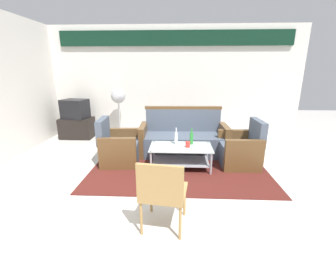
{
  "coord_description": "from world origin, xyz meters",
  "views": [
    {
      "loc": [
        0.1,
        -3.0,
        1.74
      ],
      "look_at": [
        -0.07,
        0.74,
        0.65
      ],
      "focal_mm": 24.01,
      "sensor_mm": 36.0,
      "label": 1
    }
  ],
  "objects_px": {
    "pedestal_fan": "(118,99)",
    "bottle_green": "(191,138)",
    "bottle_clear": "(176,138)",
    "armchair_right": "(241,150)",
    "wicker_chair": "(162,190)",
    "armchair_left": "(119,148)",
    "television": "(75,109)",
    "coffee_table": "(181,154)",
    "cup": "(188,144)",
    "couch": "(183,139)",
    "tv_stand": "(77,128)"
  },
  "relations": [
    {
      "from": "armchair_right",
      "to": "cup",
      "type": "xyz_separation_m",
      "value": [
        -0.99,
        -0.22,
        0.17
      ]
    },
    {
      "from": "armchair_left",
      "to": "pedestal_fan",
      "type": "bearing_deg",
      "value": -170.67
    },
    {
      "from": "coffee_table",
      "to": "television",
      "type": "height_order",
      "value": "television"
    },
    {
      "from": "pedestal_fan",
      "to": "wicker_chair",
      "type": "distance_m",
      "value": 3.76
    },
    {
      "from": "bottle_clear",
      "to": "tv_stand",
      "type": "relative_size",
      "value": 0.38
    },
    {
      "from": "couch",
      "to": "bottle_clear",
      "type": "relative_size",
      "value": 5.92
    },
    {
      "from": "bottle_clear",
      "to": "couch",
      "type": "bearing_deg",
      "value": 76.02
    },
    {
      "from": "couch",
      "to": "bottle_clear",
      "type": "xyz_separation_m",
      "value": [
        -0.15,
        -0.6,
        0.21
      ]
    },
    {
      "from": "armchair_right",
      "to": "wicker_chair",
      "type": "xyz_separation_m",
      "value": [
        -1.32,
        -1.85,
        0.21
      ]
    },
    {
      "from": "coffee_table",
      "to": "television",
      "type": "relative_size",
      "value": 1.63
    },
    {
      "from": "coffee_table",
      "to": "bottle_clear",
      "type": "relative_size",
      "value": 3.57
    },
    {
      "from": "armchair_left",
      "to": "wicker_chair",
      "type": "distance_m",
      "value": 2.1
    },
    {
      "from": "couch",
      "to": "armchair_right",
      "type": "height_order",
      "value": "couch"
    },
    {
      "from": "coffee_table",
      "to": "bottle_green",
      "type": "height_order",
      "value": "bottle_green"
    },
    {
      "from": "bottle_clear",
      "to": "armchair_right",
      "type": "bearing_deg",
      "value": 2.64
    },
    {
      "from": "armchair_left",
      "to": "tv_stand",
      "type": "bearing_deg",
      "value": -140.29
    },
    {
      "from": "couch",
      "to": "armchair_left",
      "type": "height_order",
      "value": "couch"
    },
    {
      "from": "pedestal_fan",
      "to": "bottle_green",
      "type": "bearing_deg",
      "value": -43.68
    },
    {
      "from": "coffee_table",
      "to": "couch",
      "type": "bearing_deg",
      "value": 85.25
    },
    {
      "from": "armchair_left",
      "to": "cup",
      "type": "distance_m",
      "value": 1.33
    },
    {
      "from": "bottle_green",
      "to": "armchair_left",
      "type": "bearing_deg",
      "value": 177.59
    },
    {
      "from": "couch",
      "to": "coffee_table",
      "type": "distance_m",
      "value": 0.74
    },
    {
      "from": "cup",
      "to": "tv_stand",
      "type": "xyz_separation_m",
      "value": [
        -2.8,
        1.8,
        -0.2
      ]
    },
    {
      "from": "coffee_table",
      "to": "wicker_chair",
      "type": "xyz_separation_m",
      "value": [
        -0.21,
        -1.65,
        0.22
      ]
    },
    {
      "from": "pedestal_fan",
      "to": "armchair_right",
      "type": "bearing_deg",
      "value": -31.34
    },
    {
      "from": "couch",
      "to": "tv_stand",
      "type": "distance_m",
      "value": 2.93
    },
    {
      "from": "tv_stand",
      "to": "pedestal_fan",
      "type": "height_order",
      "value": "pedestal_fan"
    },
    {
      "from": "armchair_left",
      "to": "bottle_clear",
      "type": "xyz_separation_m",
      "value": [
        1.09,
        -0.07,
        0.24
      ]
    },
    {
      "from": "cup",
      "to": "television",
      "type": "xyz_separation_m",
      "value": [
        -2.8,
        1.8,
        0.3
      ]
    },
    {
      "from": "tv_stand",
      "to": "pedestal_fan",
      "type": "xyz_separation_m",
      "value": [
        1.12,
        0.05,
        0.75
      ]
    },
    {
      "from": "cup",
      "to": "wicker_chair",
      "type": "distance_m",
      "value": 1.66
    },
    {
      "from": "bottle_clear",
      "to": "bottle_green",
      "type": "xyz_separation_m",
      "value": [
        0.28,
        0.01,
        -0.0
      ]
    },
    {
      "from": "armchair_left",
      "to": "cup",
      "type": "xyz_separation_m",
      "value": [
        1.3,
        -0.23,
        0.17
      ]
    },
    {
      "from": "couch",
      "to": "armchair_left",
      "type": "bearing_deg",
      "value": 21.51
    },
    {
      "from": "armchair_left",
      "to": "tv_stand",
      "type": "relative_size",
      "value": 1.06
    },
    {
      "from": "coffee_table",
      "to": "television",
      "type": "distance_m",
      "value": 3.25
    },
    {
      "from": "armchair_right",
      "to": "coffee_table",
      "type": "xyz_separation_m",
      "value": [
        -1.11,
        -0.19,
        -0.02
      ]
    },
    {
      "from": "armchair_right",
      "to": "cup",
      "type": "bearing_deg",
      "value": 101.64
    },
    {
      "from": "armchair_right",
      "to": "cup",
      "type": "height_order",
      "value": "armchair_right"
    },
    {
      "from": "tv_stand",
      "to": "couch",
      "type": "bearing_deg",
      "value": -20.65
    },
    {
      "from": "coffee_table",
      "to": "pedestal_fan",
      "type": "height_order",
      "value": "pedestal_fan"
    },
    {
      "from": "bottle_green",
      "to": "pedestal_fan",
      "type": "relative_size",
      "value": 0.24
    },
    {
      "from": "tv_stand",
      "to": "wicker_chair",
      "type": "distance_m",
      "value": 4.23
    },
    {
      "from": "bottle_clear",
      "to": "cup",
      "type": "bearing_deg",
      "value": -38.83
    },
    {
      "from": "television",
      "to": "pedestal_fan",
      "type": "bearing_deg",
      "value": -166.57
    },
    {
      "from": "television",
      "to": "armchair_right",
      "type": "bearing_deg",
      "value": 168.37
    },
    {
      "from": "armchair_left",
      "to": "television",
      "type": "xyz_separation_m",
      "value": [
        -1.5,
        1.57,
        0.47
      ]
    },
    {
      "from": "armchair_left",
      "to": "armchair_right",
      "type": "bearing_deg",
      "value": 85.65
    },
    {
      "from": "bottle_green",
      "to": "tv_stand",
      "type": "relative_size",
      "value": 0.38
    },
    {
      "from": "couch",
      "to": "bottle_green",
      "type": "xyz_separation_m",
      "value": [
        0.13,
        -0.59,
        0.21
      ]
    }
  ]
}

